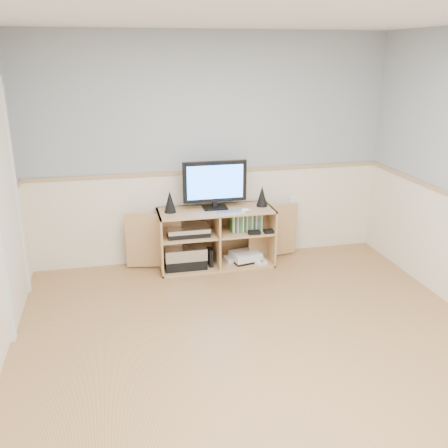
{
  "coord_description": "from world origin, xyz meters",
  "views": [
    {
      "loc": [
        -1.05,
        -3.08,
        2.27
      ],
      "look_at": [
        -0.08,
        1.2,
        0.76
      ],
      "focal_mm": 40.0,
      "sensor_mm": 36.0,
      "label": 1
    }
  ],
  "objects_px": {
    "keyboard": "(231,212)",
    "game_consoles": "(244,257)",
    "media_cabinet": "(215,235)",
    "monitor": "(215,183)"
  },
  "relations": [
    {
      "from": "keyboard",
      "to": "game_consoles",
      "type": "height_order",
      "value": "keyboard"
    },
    {
      "from": "keyboard",
      "to": "game_consoles",
      "type": "distance_m",
      "value": 0.63
    },
    {
      "from": "keyboard",
      "to": "game_consoles",
      "type": "xyz_separation_m",
      "value": [
        0.19,
        0.13,
        -0.59
      ]
    },
    {
      "from": "monitor",
      "to": "keyboard",
      "type": "bearing_deg",
      "value": -54.85
    },
    {
      "from": "keyboard",
      "to": "game_consoles",
      "type": "bearing_deg",
      "value": 31.38
    },
    {
      "from": "media_cabinet",
      "to": "game_consoles",
      "type": "distance_m",
      "value": 0.42
    },
    {
      "from": "media_cabinet",
      "to": "game_consoles",
      "type": "height_order",
      "value": "media_cabinet"
    },
    {
      "from": "monitor",
      "to": "keyboard",
      "type": "relative_size",
      "value": 2.34
    },
    {
      "from": "monitor",
      "to": "game_consoles",
      "type": "bearing_deg",
      "value": -10.6
    },
    {
      "from": "monitor",
      "to": "keyboard",
      "type": "height_order",
      "value": "monitor"
    }
  ]
}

